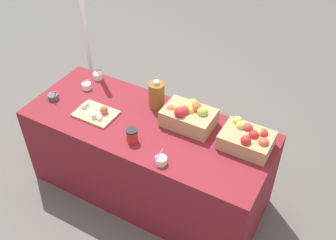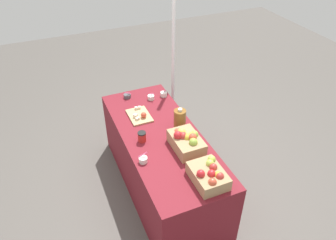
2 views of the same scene
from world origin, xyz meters
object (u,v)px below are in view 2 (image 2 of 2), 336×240
(sample_bowl_near, at_px, (164,94))
(sample_bowl_mid, at_px, (143,160))
(coffee_cup, at_px, (142,137))
(tent_pole, at_px, (173,64))
(apple_crate_middle, at_px, (186,141))
(cider_jug, at_px, (180,119))
(sample_bowl_extra, at_px, (127,96))
(sample_bowl_far, at_px, (151,97))
(apple_crate_left, at_px, (209,175))
(cutting_board_front, at_px, (140,115))

(sample_bowl_near, height_order, sample_bowl_mid, same)
(coffee_cup, bearing_deg, sample_bowl_near, 143.22)
(sample_bowl_near, bearing_deg, tent_pole, 139.29)
(apple_crate_middle, xyz_separation_m, cider_jug, (-0.31, 0.07, 0.02))
(sample_bowl_extra, bearing_deg, sample_bowl_far, 59.54)
(apple_crate_left, relative_size, sample_bowl_mid, 3.51)
(sample_bowl_far, distance_m, sample_bowl_extra, 0.28)
(sample_bowl_near, relative_size, coffee_cup, 0.96)
(apple_crate_left, xyz_separation_m, sample_bowl_mid, (-0.44, -0.43, -0.04))
(sample_bowl_far, bearing_deg, sample_bowl_mid, -24.41)
(coffee_cup, relative_size, tent_pole, 0.05)
(sample_bowl_extra, bearing_deg, cutting_board_front, 1.00)
(cider_jug, xyz_separation_m, tent_pole, (-0.92, 0.33, 0.14))
(apple_crate_left, xyz_separation_m, cutting_board_front, (-1.12, -0.23, -0.05))
(sample_bowl_near, relative_size, tent_pole, 0.05)
(sample_bowl_mid, bearing_deg, apple_crate_middle, 93.24)
(apple_crate_middle, height_order, tent_pole, tent_pole)
(sample_bowl_extra, bearing_deg, sample_bowl_near, 71.28)
(cider_jug, bearing_deg, sample_bowl_near, 172.57)
(sample_bowl_mid, xyz_separation_m, cider_jug, (-0.34, 0.52, 0.08))
(sample_bowl_extra, distance_m, coffee_cup, 0.83)
(sample_bowl_mid, relative_size, cider_jug, 0.43)
(sample_bowl_far, bearing_deg, apple_crate_middle, 0.39)
(apple_crate_left, height_order, sample_bowl_near, apple_crate_left)
(sample_bowl_near, relative_size, sample_bowl_far, 0.98)
(sample_bowl_near, distance_m, tent_pole, 0.44)
(sample_bowl_far, xyz_separation_m, tent_pole, (-0.29, 0.41, 0.22))
(cutting_board_front, height_order, coffee_cup, coffee_cup)
(sample_bowl_near, bearing_deg, apple_crate_left, -6.79)
(apple_crate_middle, height_order, sample_bowl_extra, apple_crate_middle)
(apple_crate_middle, xyz_separation_m, sample_bowl_far, (-0.94, -0.01, -0.06))
(apple_crate_left, bearing_deg, cider_jug, 173.74)
(tent_pole, bearing_deg, sample_bowl_extra, -77.14)
(apple_crate_left, relative_size, coffee_cup, 3.38)
(sample_bowl_extra, xyz_separation_m, coffee_cup, (0.82, -0.10, 0.03))
(apple_crate_left, height_order, cider_jug, cider_jug)
(coffee_cup, bearing_deg, cutting_board_front, 164.26)
(sample_bowl_extra, xyz_separation_m, cider_jug, (0.77, 0.33, 0.08))
(apple_crate_left, bearing_deg, coffee_cup, -154.43)
(sample_bowl_far, bearing_deg, tent_pole, 125.50)
(apple_crate_left, bearing_deg, apple_crate_middle, 178.71)
(apple_crate_middle, xyz_separation_m, sample_bowl_extra, (-1.08, -0.25, -0.06))
(cider_jug, bearing_deg, tent_pole, 160.28)
(apple_crate_middle, bearing_deg, tent_pole, 161.84)
(coffee_cup, bearing_deg, apple_crate_left, 25.57)
(sample_bowl_far, relative_size, cider_jug, 0.43)
(cutting_board_front, relative_size, tent_pole, 0.16)
(cider_jug, xyz_separation_m, coffee_cup, (0.05, -0.43, -0.06))
(sample_bowl_near, bearing_deg, coffee_cup, -36.78)
(cutting_board_front, distance_m, sample_bowl_extra, 0.43)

